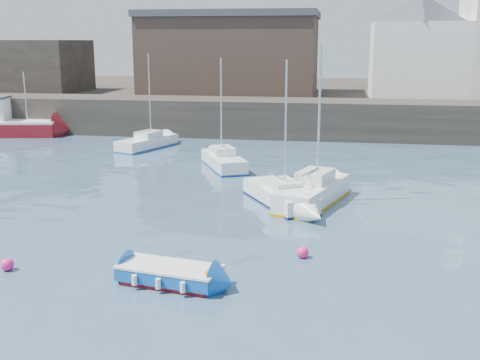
% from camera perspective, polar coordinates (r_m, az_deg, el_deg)
% --- Properties ---
extents(water, '(220.00, 220.00, 0.00)m').
position_cam_1_polar(water, '(16.94, -6.85, -14.13)').
color(water, '#2D4760').
rests_on(water, ground).
extents(quay_wall, '(90.00, 5.00, 3.00)m').
position_cam_1_polar(quay_wall, '(50.02, 4.33, 5.88)').
color(quay_wall, '#28231E').
rests_on(quay_wall, ground).
extents(land_strip, '(90.00, 32.00, 2.80)m').
position_cam_1_polar(land_strip, '(67.87, 5.71, 7.65)').
color(land_strip, '#28231E').
rests_on(land_strip, ground).
extents(bldg_east_d, '(11.14, 11.14, 8.95)m').
position_cam_1_polar(bldg_east_d, '(56.33, 16.54, 12.17)').
color(bldg_east_d, white).
rests_on(bldg_east_d, land_strip).
extents(warehouse, '(16.40, 10.40, 7.60)m').
position_cam_1_polar(warehouse, '(58.37, -0.86, 11.98)').
color(warehouse, '#3D2D26').
rests_on(warehouse, land_strip).
extents(bldg_west, '(14.00, 8.00, 5.00)m').
position_cam_1_polar(bldg_west, '(65.11, -20.76, 10.10)').
color(bldg_west, '#353028').
rests_on(bldg_west, land_strip).
extents(blue_dinghy, '(3.55, 2.05, 0.64)m').
position_cam_1_polar(blue_dinghy, '(19.83, -6.69, -8.82)').
color(blue_dinghy, maroon).
rests_on(blue_dinghy, ground).
extents(fishing_boat, '(8.35, 4.31, 5.27)m').
position_cam_1_polar(fishing_boat, '(53.83, -21.28, 5.02)').
color(fishing_boat, maroon).
rests_on(fishing_boat, ground).
extents(sailboat_b, '(4.20, 5.48, 6.90)m').
position_cam_1_polar(sailboat_b, '(29.11, 3.81, -1.42)').
color(sailboat_b, white).
rests_on(sailboat_b, ground).
extents(sailboat_c, '(3.59, 6.08, 7.63)m').
position_cam_1_polar(sailboat_c, '(29.26, 6.94, -1.15)').
color(sailboat_c, white).
rests_on(sailboat_c, ground).
extents(sailboat_f, '(3.76, 5.37, 6.72)m').
position_cam_1_polar(sailboat_f, '(37.28, -1.58, 1.85)').
color(sailboat_f, white).
rests_on(sailboat_f, ground).
extents(sailboat_h, '(3.48, 5.60, 6.87)m').
position_cam_1_polar(sailboat_h, '(44.80, -8.82, 3.57)').
color(sailboat_h, white).
rests_on(sailboat_h, ground).
extents(buoy_near, '(0.45, 0.45, 0.45)m').
position_cam_1_polar(buoy_near, '(22.43, -21.16, -7.98)').
color(buoy_near, '#FF207A').
rests_on(buoy_near, ground).
extents(buoy_mid, '(0.45, 0.45, 0.45)m').
position_cam_1_polar(buoy_mid, '(22.22, 5.93, -7.33)').
color(buoy_mid, '#FF207A').
rests_on(buoy_mid, ground).
extents(buoy_far, '(0.38, 0.38, 0.38)m').
position_cam_1_polar(buoy_far, '(35.66, -0.37, 0.56)').
color(buoy_far, '#FF207A').
rests_on(buoy_far, ground).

